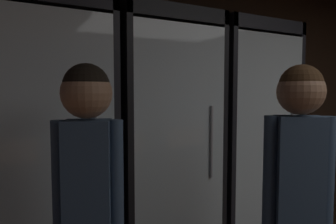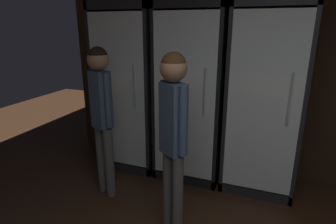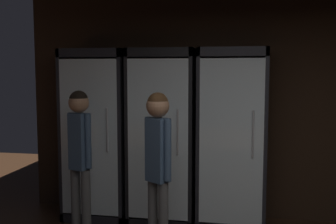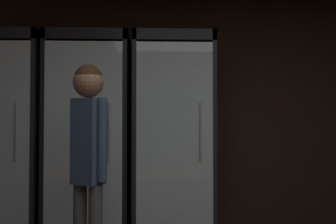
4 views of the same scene
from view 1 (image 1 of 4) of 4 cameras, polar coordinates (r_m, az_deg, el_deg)
wall_back at (r=3.21m, az=16.38°, el=2.66°), size 6.00×0.06×2.80m
cooler_far_left at (r=2.08m, az=-22.04°, el=-9.30°), size 0.76×0.61×2.03m
cooler_left at (r=2.29m, az=-1.52°, el=-7.85°), size 0.76×0.61×2.03m
cooler_center at (r=2.73m, az=13.86°, el=-5.96°), size 0.76×0.61×2.03m
shopper_near at (r=1.34m, az=-15.03°, el=-16.67°), size 0.28×0.21×1.58m
shopper_far at (r=1.53m, az=23.67°, el=-13.23°), size 0.27×0.23×1.59m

